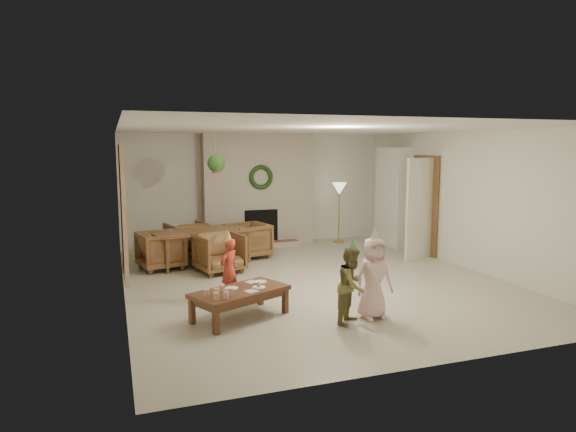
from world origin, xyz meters
name	(u,v)px	position (x,y,z in m)	size (l,w,h in m)	color
floor	(313,280)	(0.00, 0.00, 0.00)	(7.00, 7.00, 0.00)	#B7B29E
ceiling	(314,129)	(0.00, 0.00, 2.50)	(7.00, 7.00, 0.00)	white
wall_back	(256,189)	(0.00, 3.50, 1.25)	(7.00, 7.00, 0.00)	silver
wall_front	(445,245)	(0.00, -3.50, 1.25)	(7.00, 7.00, 0.00)	silver
wall_left	(121,214)	(-3.00, 0.00, 1.25)	(7.00, 7.00, 0.00)	silver
wall_right	(465,200)	(3.00, 0.00, 1.25)	(7.00, 7.00, 0.00)	silver
fireplace_mass	(258,190)	(0.00, 3.30, 1.25)	(2.50, 0.40, 2.50)	#5D2818
fireplace_hearth	(263,245)	(0.00, 2.95, 0.06)	(1.60, 0.30, 0.12)	maroon
fireplace_firebox	(261,226)	(0.00, 3.12, 0.45)	(0.75, 0.12, 0.75)	black
fireplace_wreath	(261,177)	(0.00, 3.07, 1.55)	(0.54, 0.54, 0.10)	#1A3714
floor_lamp_base	(339,241)	(1.86, 3.00, 0.01)	(0.26, 0.26, 0.03)	gold
floor_lamp_post	(339,215)	(1.86, 3.00, 0.65)	(0.03, 0.03, 1.25)	gold
floor_lamp_shade	(339,189)	(1.86, 3.00, 1.25)	(0.33, 0.33, 0.28)	beige
bookshelf_carcass	(392,197)	(2.84, 2.30, 1.10)	(0.30, 1.00, 2.20)	white
bookshelf_shelf_a	(391,225)	(2.82, 2.30, 0.45)	(0.30, 0.92, 0.03)	white
bookshelf_shelf_b	(391,208)	(2.82, 2.30, 0.85)	(0.30, 0.92, 0.03)	white
bookshelf_shelf_c	(392,190)	(2.82, 2.30, 1.25)	(0.30, 0.92, 0.03)	white
bookshelf_shelf_d	(392,172)	(2.82, 2.30, 1.65)	(0.30, 0.92, 0.03)	white
books_row_lower	(394,220)	(2.80, 2.15, 0.59)	(0.20, 0.40, 0.24)	maroon
books_row_mid	(389,201)	(2.80, 2.35, 0.99)	(0.20, 0.44, 0.24)	#294899
books_row_upper	(393,185)	(2.80, 2.20, 1.38)	(0.20, 0.36, 0.22)	#AF7925
door_frame	(425,205)	(2.96, 1.20, 1.02)	(0.05, 0.86, 2.04)	brown
door_leaf	(420,209)	(2.58, 0.82, 1.00)	(0.05, 0.80, 2.00)	beige
curtain_panel	(123,212)	(-2.96, 0.20, 1.25)	(0.06, 1.20, 2.00)	beige
dining_table	(202,247)	(-1.54, 1.84, 0.32)	(1.80, 1.01, 0.63)	brown
dining_chair_near	(219,253)	(-1.36, 1.07, 0.35)	(0.75, 0.77, 0.70)	brown
dining_chair_far	(187,239)	(-1.72, 2.61, 0.35)	(0.75, 0.77, 0.70)	brown
dining_chair_left	(161,250)	(-2.31, 1.66, 0.35)	(0.75, 0.77, 0.70)	brown
dining_chair_right	(248,240)	(-0.57, 2.06, 0.35)	(0.75, 0.77, 0.70)	brown
hanging_plant_cord	(216,150)	(-1.30, 1.50, 2.15)	(0.01, 0.01, 0.70)	tan
hanging_plant_pot	(216,170)	(-1.30, 1.50, 1.80)	(0.16, 0.16, 0.12)	brown
hanging_plant_foliage	(216,163)	(-1.30, 1.50, 1.92)	(0.32, 0.32, 0.32)	#234B19
coffee_table_top	(240,292)	(-1.60, -1.43, 0.36)	(1.25, 0.63, 0.06)	brown
coffee_table_apron	(240,297)	(-1.60, -1.43, 0.29)	(1.16, 0.53, 0.08)	brown
coffee_leg_fl	(216,321)	(-2.01, -1.90, 0.16)	(0.07, 0.07, 0.33)	brown
coffee_leg_fr	(285,301)	(-0.97, -1.43, 0.16)	(0.07, 0.07, 0.33)	brown
coffee_leg_bl	(192,311)	(-2.22, -1.44, 0.16)	(0.07, 0.07, 0.33)	brown
coffee_leg_br	(260,293)	(-1.19, -0.96, 0.16)	(0.07, 0.07, 0.33)	brown
cup_a	(216,296)	(-1.97, -1.77, 0.43)	(0.07, 0.07, 0.09)	white
cup_b	(207,293)	(-2.05, -1.59, 0.43)	(0.07, 0.07, 0.09)	white
cup_c	(226,295)	(-1.85, -1.76, 0.43)	(0.07, 0.07, 0.09)	white
cup_d	(217,292)	(-1.93, -1.59, 0.43)	(0.07, 0.07, 0.09)	white
cup_e	(231,292)	(-1.76, -1.64, 0.43)	(0.07, 0.07, 0.09)	white
cup_f	(222,288)	(-1.84, -1.46, 0.43)	(0.07, 0.07, 0.09)	white
plate_a	(231,288)	(-1.69, -1.35, 0.39)	(0.17, 0.17, 0.01)	white
plate_b	(259,287)	(-1.34, -1.42, 0.39)	(0.17, 0.17, 0.01)	white
plate_c	(260,282)	(-1.24, -1.16, 0.39)	(0.17, 0.17, 0.01)	white
food_scoop	(259,284)	(-1.34, -1.42, 0.43)	(0.07, 0.07, 0.07)	tan
napkin_left	(251,291)	(-1.48, -1.57, 0.39)	(0.14, 0.14, 0.01)	#E1A6B3
napkin_right	(251,282)	(-1.36, -1.13, 0.39)	(0.14, 0.14, 0.01)	#E1A6B3
child_red	(229,269)	(-1.55, -0.59, 0.45)	(0.33, 0.22, 0.91)	#B43726
party_hat_red	(228,236)	(-1.55, -0.59, 0.95)	(0.12, 0.12, 0.17)	#F2FA53
child_plaid	(352,285)	(-0.30, -2.05, 0.49)	(0.48, 0.37, 0.98)	#9C5E2A
party_hat_plaid	(353,244)	(-0.30, -2.05, 1.02)	(0.12, 0.12, 0.16)	#4BAF5B
child_pink	(374,278)	(0.05, -1.98, 0.53)	(0.52, 0.34, 1.07)	beige
party_hat_pink	(375,234)	(0.05, -1.98, 1.11)	(0.14, 0.14, 0.19)	#B4B4BB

